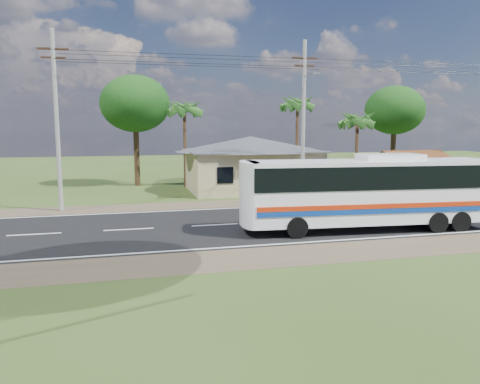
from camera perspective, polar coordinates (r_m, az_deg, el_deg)
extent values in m
plane|color=#304318|center=(26.27, 6.65, -3.55)|extent=(120.00, 120.00, 0.00)
cube|color=black|center=(26.27, 6.65, -3.53)|extent=(120.00, 10.00, 0.02)
cube|color=brown|center=(32.33, 2.59, -1.29)|extent=(120.00, 3.00, 0.01)
cube|color=brown|center=(20.49, 13.10, -7.05)|extent=(120.00, 3.00, 0.01)
cube|color=silver|center=(30.63, 3.56, -1.79)|extent=(120.00, 0.15, 0.01)
cube|color=silver|center=(22.04, 10.97, -5.85)|extent=(120.00, 0.15, 0.01)
cube|color=silver|center=(26.27, 6.65, -3.49)|extent=(120.00, 0.15, 0.01)
cube|color=#C8B485|center=(38.60, 1.28, 2.64)|extent=(10.00, 8.00, 3.20)
cube|color=#4C4F54|center=(38.47, 1.29, 5.09)|extent=(10.60, 8.60, 0.10)
pyramid|color=#4C4F54|center=(38.43, 1.29, 6.80)|extent=(12.40, 10.00, 1.20)
cube|color=black|center=(33.99, -1.82, 2.06)|extent=(1.20, 0.08, 1.20)
cube|color=black|center=(34.74, 3.03, 2.19)|extent=(1.20, 0.08, 1.20)
cube|color=black|center=(35.73, 7.64, 2.29)|extent=(1.20, 0.08, 1.20)
cylinder|color=#3B2515|center=(36.81, 18.70, 1.48)|extent=(0.16, 0.16, 2.60)
cylinder|color=#3B2515|center=(39.87, 15.92, 2.08)|extent=(0.16, 0.16, 2.60)
cylinder|color=#3B2515|center=(39.48, 24.33, 1.61)|extent=(0.16, 0.16, 2.60)
cylinder|color=#3B2515|center=(42.35, 21.33, 2.17)|extent=(0.16, 0.16, 2.60)
cube|color=brown|center=(38.54, 21.13, 4.03)|extent=(5.20, 2.28, 0.90)
cube|color=brown|center=(40.35, 19.34, 4.28)|extent=(5.20, 2.28, 0.90)
cube|color=#3B2515|center=(39.42, 20.24, 4.66)|extent=(5.20, 0.12, 0.12)
cube|color=#9E9E99|center=(36.74, 21.27, 0.00)|extent=(7.00, 0.30, 0.90)
cylinder|color=#9E9E99|center=(30.81, -21.44, 7.96)|extent=(0.26, 0.26, 11.00)
cube|color=#3B2515|center=(31.13, -21.86, 15.89)|extent=(1.80, 0.12, 0.12)
cube|color=#3B2515|center=(31.06, -21.81, 14.98)|extent=(1.40, 0.10, 0.10)
cylinder|color=#9E9E99|center=(32.88, 7.73, 8.42)|extent=(0.26, 0.26, 11.00)
cube|color=#3B2515|center=(33.18, 7.88, 15.87)|extent=(1.80, 0.12, 0.12)
cube|color=#3B2515|center=(33.12, 7.86, 15.01)|extent=(1.40, 0.10, 0.10)
cylinder|color=gray|center=(32.12, 8.52, 13.96)|extent=(0.08, 2.00, 0.08)
cube|color=gray|center=(31.20, 9.24, 14.11)|extent=(0.50, 0.18, 0.12)
cylinder|color=black|center=(31.14, -6.50, 16.03)|extent=(16.00, 0.02, 0.02)
cylinder|color=black|center=(36.57, 19.21, 14.46)|extent=(15.00, 0.02, 0.02)
cylinder|color=#47301E|center=(39.77, 14.00, 4.59)|extent=(0.28, 0.28, 6.00)
cylinder|color=#47301E|center=(42.38, 6.96, 5.99)|extent=(0.28, 0.28, 7.50)
cylinder|color=#47301E|center=(40.43, -6.73, 5.54)|extent=(0.28, 0.28, 7.00)
cylinder|color=#47301E|center=(42.14, -12.49, 4.79)|extent=(0.50, 0.50, 5.95)
ellipsoid|color=#123C10|center=(42.12, -12.67, 10.47)|extent=(6.00, 6.00, 4.92)
cylinder|color=#47301E|center=(47.35, 18.14, 4.72)|extent=(0.50, 0.50, 5.60)
ellipsoid|color=#123C10|center=(47.31, 18.35, 9.46)|extent=(5.60, 5.60, 4.59)
cube|color=white|center=(24.53, 15.50, 0.14)|extent=(12.54, 3.54, 3.09)
cube|color=black|center=(24.44, 15.57, 1.94)|extent=(12.59, 3.60, 1.13)
cube|color=black|center=(22.57, 1.15, 0.82)|extent=(0.31, 2.37, 1.86)
cube|color=#B7280B|center=(23.45, 16.80, -1.67)|extent=(12.13, 0.99, 0.23)
cube|color=navy|center=(23.49, 16.77, -2.29)|extent=(12.13, 0.99, 0.23)
cube|color=white|center=(24.82, 17.82, 4.09)|extent=(3.21, 1.89, 0.31)
cylinder|color=black|center=(22.24, 6.95, -4.33)|extent=(1.06, 0.44, 1.03)
cylinder|color=black|center=(24.48, 5.38, -3.16)|extent=(1.06, 0.44, 1.03)
cylinder|color=black|center=(25.23, 22.91, -3.44)|extent=(1.06, 0.44, 1.03)
cylinder|color=black|center=(27.22, 20.25, -2.49)|extent=(1.06, 0.44, 1.03)
cylinder|color=black|center=(25.91, 25.23, -3.28)|extent=(1.06, 0.44, 1.03)
cylinder|color=black|center=(27.85, 22.46, -2.37)|extent=(1.06, 0.44, 1.03)
imported|color=black|center=(33.03, 10.91, -0.36)|extent=(2.01, 1.28, 1.00)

